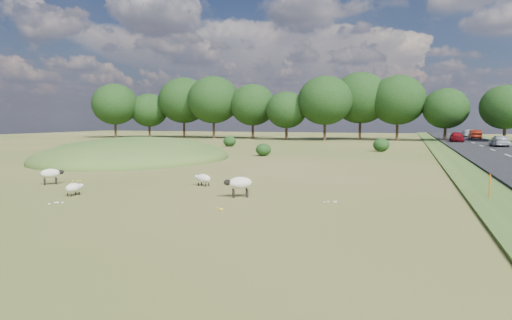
{
  "coord_description": "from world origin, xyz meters",
  "views": [
    {
      "loc": [
        11.04,
        -23.29,
        3.57
      ],
      "look_at": [
        2.0,
        4.0,
        1.0
      ],
      "focal_mm": 32.0,
      "sensor_mm": 36.0,
      "label": 1
    }
  ],
  "objects_px": {
    "car_2": "(500,141)",
    "sheep_1": "(239,183)",
    "car_1": "(475,134)",
    "sheep_3": "(203,178)",
    "marker_post": "(490,187)",
    "sheep_0": "(51,173)",
    "sheep_2": "(74,188)",
    "car_0": "(467,133)",
    "car_3": "(457,137)"
  },
  "relations": [
    {
      "from": "car_0",
      "to": "car_2",
      "type": "xyz_separation_m",
      "value": [
        0.0,
        -31.63,
        -0.06
      ]
    },
    {
      "from": "sheep_0",
      "to": "sheep_3",
      "type": "distance_m",
      "value": 8.4
    },
    {
      "from": "sheep_1",
      "to": "car_1",
      "type": "relative_size",
      "value": 0.28
    },
    {
      "from": "sheep_0",
      "to": "car_2",
      "type": "xyz_separation_m",
      "value": [
        29.3,
        42.7,
        0.3
      ]
    },
    {
      "from": "car_1",
      "to": "sheep_1",
      "type": "bearing_deg",
      "value": 74.47
    },
    {
      "from": "sheep_2",
      "to": "car_2",
      "type": "xyz_separation_m",
      "value": [
        25.6,
        45.31,
        0.54
      ]
    },
    {
      "from": "sheep_0",
      "to": "car_0",
      "type": "distance_m",
      "value": 79.9
    },
    {
      "from": "sheep_1",
      "to": "sheep_2",
      "type": "xyz_separation_m",
      "value": [
        -7.51,
        -2.02,
        -0.28
      ]
    },
    {
      "from": "car_2",
      "to": "car_3",
      "type": "distance_m",
      "value": 11.68
    },
    {
      "from": "sheep_3",
      "to": "car_1",
      "type": "bearing_deg",
      "value": -88.26
    },
    {
      "from": "sheep_1",
      "to": "car_3",
      "type": "xyz_separation_m",
      "value": [
        14.28,
        54.34,
        0.33
      ]
    },
    {
      "from": "sheep_1",
      "to": "marker_post",
      "type": "bearing_deg",
      "value": 163.39
    },
    {
      "from": "sheep_0",
      "to": "car_3",
      "type": "xyz_separation_m",
      "value": [
        25.5,
        53.74,
        0.38
      ]
    },
    {
      "from": "sheep_0",
      "to": "sheep_3",
      "type": "relative_size",
      "value": 1.02
    },
    {
      "from": "marker_post",
      "to": "car_3",
      "type": "distance_m",
      "value": 51.81
    },
    {
      "from": "marker_post",
      "to": "car_1",
      "type": "height_order",
      "value": "car_1"
    },
    {
      "from": "sheep_0",
      "to": "sheep_2",
      "type": "height_order",
      "value": "sheep_0"
    },
    {
      "from": "car_2",
      "to": "sheep_1",
      "type": "bearing_deg",
      "value": 67.33
    },
    {
      "from": "sheep_0",
      "to": "sheep_1",
      "type": "height_order",
      "value": "sheep_1"
    },
    {
      "from": "car_1",
      "to": "car_2",
      "type": "bearing_deg",
      "value": 90.0
    },
    {
      "from": "car_0",
      "to": "car_2",
      "type": "distance_m",
      "value": 31.63
    },
    {
      "from": "marker_post",
      "to": "sheep_1",
      "type": "xyz_separation_m",
      "value": [
        -10.74,
        -2.65,
        0.06
      ]
    },
    {
      "from": "car_1",
      "to": "car_2",
      "type": "relative_size",
      "value": 1.01
    },
    {
      "from": "sheep_1",
      "to": "car_2",
      "type": "xyz_separation_m",
      "value": [
        18.08,
        43.3,
        0.26
      ]
    },
    {
      "from": "marker_post",
      "to": "sheep_1",
      "type": "bearing_deg",
      "value": -166.15
    },
    {
      "from": "marker_post",
      "to": "sheep_0",
      "type": "xyz_separation_m",
      "value": [
        -21.95,
        -2.05,
        0.02
      ]
    },
    {
      "from": "sheep_3",
      "to": "car_3",
      "type": "height_order",
      "value": "car_3"
    },
    {
      "from": "marker_post",
      "to": "sheep_3",
      "type": "distance_m",
      "value": 13.84
    },
    {
      "from": "sheep_0",
      "to": "sheep_1",
      "type": "distance_m",
      "value": 11.23
    },
    {
      "from": "marker_post",
      "to": "car_3",
      "type": "height_order",
      "value": "car_3"
    },
    {
      "from": "marker_post",
      "to": "car_0",
      "type": "bearing_deg",
      "value": 84.2
    },
    {
      "from": "marker_post",
      "to": "sheep_2",
      "type": "height_order",
      "value": "marker_post"
    },
    {
      "from": "car_1",
      "to": "car_3",
      "type": "bearing_deg",
      "value": 70.54
    },
    {
      "from": "car_1",
      "to": "car_3",
      "type": "height_order",
      "value": "car_1"
    },
    {
      "from": "sheep_2",
      "to": "sheep_3",
      "type": "bearing_deg",
      "value": -38.03
    },
    {
      "from": "marker_post",
      "to": "sheep_2",
      "type": "distance_m",
      "value": 18.84
    },
    {
      "from": "sheep_3",
      "to": "car_1",
      "type": "distance_m",
      "value": 65.84
    },
    {
      "from": "sheep_0",
      "to": "car_1",
      "type": "xyz_separation_m",
      "value": [
        29.3,
        64.5,
        0.4
      ]
    },
    {
      "from": "sheep_3",
      "to": "car_3",
      "type": "xyz_separation_m",
      "value": [
        17.39,
        51.58,
        0.59
      ]
    },
    {
      "from": "sheep_3",
      "to": "marker_post",
      "type": "bearing_deg",
      "value": -159.95
    },
    {
      "from": "car_0",
      "to": "car_3",
      "type": "height_order",
      "value": "car_3"
    },
    {
      "from": "car_3",
      "to": "sheep_1",
      "type": "bearing_deg",
      "value": -104.73
    },
    {
      "from": "sheep_0",
      "to": "car_2",
      "type": "distance_m",
      "value": 51.79
    },
    {
      "from": "car_2",
      "to": "marker_post",
      "type": "bearing_deg",
      "value": 79.76
    },
    {
      "from": "car_2",
      "to": "sheep_3",
      "type": "bearing_deg",
      "value": 62.4
    },
    {
      "from": "marker_post",
      "to": "car_2",
      "type": "bearing_deg",
      "value": 79.76
    },
    {
      "from": "car_2",
      "to": "car_3",
      "type": "relative_size",
      "value": 1.06
    },
    {
      "from": "sheep_1",
      "to": "car_1",
      "type": "xyz_separation_m",
      "value": [
        18.08,
        65.09,
        0.36
      ]
    },
    {
      "from": "marker_post",
      "to": "sheep_3",
      "type": "relative_size",
      "value": 1.03
    },
    {
      "from": "marker_post",
      "to": "sheep_0",
      "type": "bearing_deg",
      "value": -174.66
    }
  ]
}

